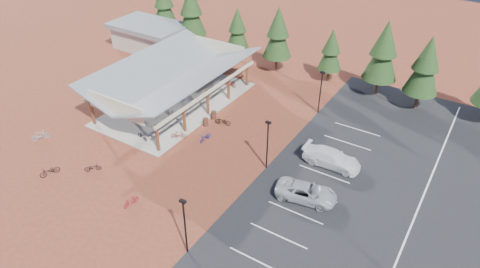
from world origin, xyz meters
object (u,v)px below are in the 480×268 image
outbuilding (150,36)px  bike_6 (185,100)px  trash_bin_0 (206,122)px  bike_5 (174,114)px  bike_3 (201,79)px  car_3 (332,158)px  bike_11 (131,201)px  car_2 (306,192)px  bike_2 (160,88)px  lamp_post_2 (321,90)px  lamp_post_1 (267,142)px  bike_16 (223,121)px  bike_8 (50,171)px  bike_12 (93,167)px  bike_1 (144,103)px  bike_0 (139,113)px  bike_9 (40,135)px  lamp_post_0 (185,223)px  bike_7 (230,83)px  bike_4 (142,136)px  bike_14 (205,137)px  trash_bin_1 (214,115)px  bike_pavilion (174,74)px  bike_15 (179,135)px

outbuilding → bike_6: bearing=-35.0°
trash_bin_0 → bike_5: (-3.78, -0.77, 0.20)m
bike_3 → car_3: car_3 is taller
bike_11 → car_2: size_ratio=0.30×
bike_2 → car_3: bearing=-108.4°
lamp_post_2 → bike_2: size_ratio=2.71×
lamp_post_1 → lamp_post_2: same height
bike_2 → bike_16: bearing=-113.0°
bike_8 → bike_12: size_ratio=1.21×
bike_1 → bike_12: bearing=-162.0°
bike_0 → bike_5: bearing=-55.5°
bike_5 → bike_16: 5.56m
lamp_post_2 → bike_9: 30.15m
bike_5 → bike_1: bearing=107.3°
bike_0 → bike_11: bike_0 is taller
lamp_post_0 → car_3: size_ratio=0.93×
bike_8 → car_2: bearing=41.7°
bike_3 → bike_7: bearing=-75.9°
lamp_post_0 → lamp_post_2: same height
trash_bin_0 → bike_0: (-7.32, -2.64, 0.09)m
bike_9 → bike_0: bearing=-90.2°
bike_1 → bike_4: size_ratio=1.14×
bike_4 → bike_8: bearing=172.7°
bike_1 → bike_14: size_ratio=1.08×
bike_8 → bike_9: size_ratio=1.07×
lamp_post_1 → trash_bin_1: size_ratio=5.71×
trash_bin_1 → bike_0: bike_0 is taller
bike_pavilion → car_2: 21.40m
trash_bin_1 → bike_14: (1.81, -4.04, -0.02)m
bike_1 → car_3: size_ratio=0.32×
trash_bin_1 → bike_2: (-9.19, 1.44, 0.15)m
bike_8 → car_2: size_ratio=0.35×
trash_bin_0 → bike_7: bearing=107.0°
bike_pavilion → trash_bin_1: size_ratio=21.56×
trash_bin_0 → bike_6: trash_bin_0 is taller
lamp_post_0 → bike_2: lamp_post_0 is taller
bike_1 → bike_6: 4.81m
bike_8 → lamp_post_0: bearing=16.0°
bike_9 → bike_15: (12.00, 7.80, -0.04)m
bike_2 → bike_3: bike_3 is taller
bike_6 → bike_16: bearing=-121.5°
bike_12 → car_3: size_ratio=0.28×
trash_bin_1 → bike_8: 17.68m
lamp_post_1 → trash_bin_1: 10.71m
bike_11 → bike_1: bearing=136.4°
bike_pavilion → bike_4: bike_pavilion is taller
bike_8 → bike_9: bike_9 is taller
lamp_post_0 → bike_9: (-22.05, 3.58, -2.46)m
lamp_post_2 → bike_0: (-16.54, -11.72, -2.43)m
bike_0 → bike_9: (-5.51, -8.70, -0.02)m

